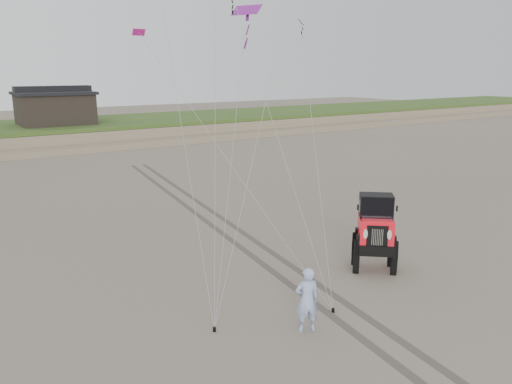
# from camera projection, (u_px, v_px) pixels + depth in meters

# --- Properties ---
(ground) EXTENTS (160.00, 160.00, 0.00)m
(ground) POSITION_uv_depth(u_px,v_px,m) (299.00, 305.00, 14.04)
(ground) COLOR #6B6054
(ground) RESTS_ON ground
(dune_ridge) EXTENTS (160.00, 14.25, 1.73)m
(dune_ridge) POSITION_uv_depth(u_px,v_px,m) (32.00, 135.00, 44.02)
(dune_ridge) COLOR #7A6B54
(dune_ridge) RESTS_ON ground
(cabin) EXTENTS (6.40, 5.40, 3.35)m
(cabin) POSITION_uv_depth(u_px,v_px,m) (55.00, 107.00, 44.13)
(cabin) COLOR black
(cabin) RESTS_ON dune_ridge
(jeep) EXTENTS (5.34, 5.65, 2.03)m
(jeep) POSITION_uv_depth(u_px,v_px,m) (375.00, 241.00, 16.26)
(jeep) COLOR #FE1624
(jeep) RESTS_ON ground
(man) EXTENTS (0.73, 0.60, 1.70)m
(man) POSITION_uv_depth(u_px,v_px,m) (307.00, 300.00, 12.48)
(man) COLOR #8297C9
(man) RESTS_ON ground
(stake_main) EXTENTS (0.08, 0.08, 0.12)m
(stake_main) POSITION_uv_depth(u_px,v_px,m) (214.00, 329.00, 12.62)
(stake_main) COLOR black
(stake_main) RESTS_ON ground
(stake_aux) EXTENTS (0.08, 0.08, 0.12)m
(stake_aux) POSITION_uv_depth(u_px,v_px,m) (333.00, 310.00, 13.62)
(stake_aux) COLOR black
(stake_aux) RESTS_ON ground
(tire_tracks) EXTENTS (5.22, 29.74, 0.01)m
(tire_tracks) POSITION_uv_depth(u_px,v_px,m) (219.00, 223.00, 21.56)
(tire_tracks) COLOR #4C443D
(tire_tracks) RESTS_ON ground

